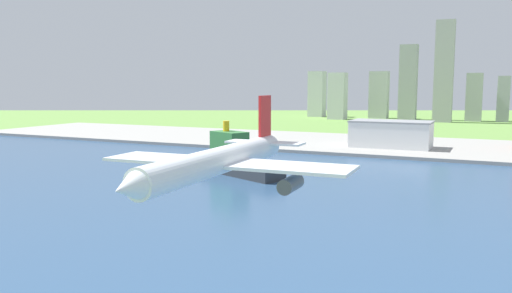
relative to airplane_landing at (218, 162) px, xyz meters
name	(u,v)px	position (x,y,z in m)	size (l,w,h in m)	color
ground_plane	(351,194)	(-19.69, 159.36, -38.48)	(2400.00, 2400.00, 0.00)	#659243
water_bay	(308,227)	(-19.69, 99.36, -38.40)	(840.00, 360.00, 0.15)	#2D4C70
industrial_pier	(412,146)	(-19.69, 349.36, -37.23)	(840.00, 140.00, 2.50)	#979690
airplane_landing	(218,162)	(0.00, 0.00, 0.00)	(41.16, 46.19, 13.78)	white
container_barge	(236,159)	(-91.87, 183.55, -29.77)	(58.78, 37.26, 29.62)	#2D3338
warehouse_main	(391,134)	(-32.31, 327.81, -25.75)	(60.34, 32.32, 20.40)	white
distant_skyline	(445,89)	(-24.03, 688.39, 6.18)	(420.97, 71.32, 135.39)	#BABFBE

